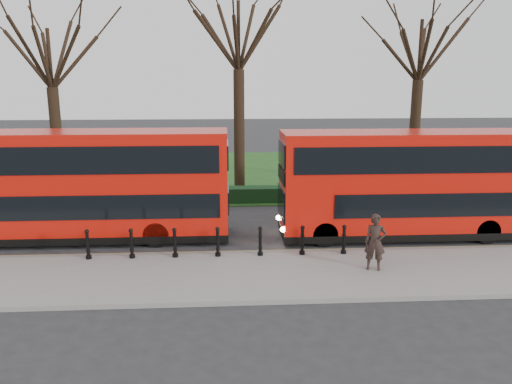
{
  "coord_description": "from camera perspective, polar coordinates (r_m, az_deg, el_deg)",
  "views": [
    {
      "loc": [
        1.26,
        -17.87,
        6.22
      ],
      "look_at": [
        2.37,
        0.5,
        2.0
      ],
      "focal_mm": 35.0,
      "sensor_mm": 36.0,
      "label": 1
    }
  ],
  "objects": [
    {
      "name": "bus_lead",
      "position": [
        20.27,
        -18.5,
        0.63
      ],
      "size": [
        10.69,
        2.46,
        4.25
      ],
      "color": "red",
      "rests_on": "ground"
    },
    {
      "name": "grass_verge",
      "position": [
        33.47,
        -5.55,
        2.2
      ],
      "size": [
        60.0,
        18.0,
        0.06
      ],
      "primitive_type": "cube",
      "color": "#1A4717",
      "rests_on": "ground"
    },
    {
      "name": "tree_right",
      "position": [
        29.93,
        18.31,
        15.82
      ],
      "size": [
        7.1,
        7.1,
        11.1
      ],
      "color": "black",
      "rests_on": "ground"
    },
    {
      "name": "pedestrian",
      "position": [
        16.52,
        13.47,
        -5.6
      ],
      "size": [
        0.77,
        0.6,
        1.85
      ],
      "primitive_type": "imported",
      "rotation": [
        0.0,
        0.0,
        -0.26
      ],
      "color": "#2D201C",
      "rests_on": "pavement"
    },
    {
      "name": "hedge",
      "position": [
        25.38,
        -6.2,
        -0.42
      ],
      "size": [
        60.0,
        0.9,
        0.8
      ],
      "primitive_type": "cube",
      "color": "black",
      "rests_on": "ground"
    },
    {
      "name": "tree_left",
      "position": [
        29.4,
        -22.57,
        14.6
      ],
      "size": [
        6.67,
        6.67,
        10.42
      ],
      "color": "black",
      "rests_on": "ground"
    },
    {
      "name": "pavement",
      "position": [
        16.14,
        -7.77,
        -9.59
      ],
      "size": [
        60.0,
        4.0,
        0.15
      ],
      "primitive_type": "cube",
      "color": "gray",
      "rests_on": "ground"
    },
    {
      "name": "tree_mid",
      "position": [
        28.0,
        -2.02,
        18.24
      ],
      "size": [
        7.76,
        7.76,
        12.13
      ],
      "color": "black",
      "rests_on": "ground"
    },
    {
      "name": "bollard_row",
      "position": [
        17.44,
        -4.39,
        -5.75
      ],
      "size": [
        9.03,
        0.15,
        1.0
      ],
      "color": "black",
      "rests_on": "pavement"
    },
    {
      "name": "bus_rear",
      "position": [
        20.59,
        17.65,
        0.8
      ],
      "size": [
        10.55,
        2.42,
        4.2
      ],
      "color": "red",
      "rests_on": "ground"
    },
    {
      "name": "kerb",
      "position": [
        18.0,
        -7.31,
        -7.16
      ],
      "size": [
        60.0,
        0.25,
        0.16
      ],
      "primitive_type": "cube",
      "color": "slate",
      "rests_on": "ground"
    },
    {
      "name": "ground",
      "position": [
        18.97,
        -7.11,
        -6.34
      ],
      "size": [
        120.0,
        120.0,
        0.0
      ],
      "primitive_type": "plane",
      "color": "#28282B",
      "rests_on": "ground"
    },
    {
      "name": "yellow_line_inner",
      "position": [
        18.49,
        -7.2,
        -6.83
      ],
      "size": [
        60.0,
        0.1,
        0.01
      ],
      "primitive_type": "cube",
      "color": "yellow",
      "rests_on": "ground"
    },
    {
      "name": "yellow_line_outer",
      "position": [
        18.31,
        -7.24,
        -7.04
      ],
      "size": [
        60.0,
        0.1,
        0.01
      ],
      "primitive_type": "cube",
      "color": "yellow",
      "rests_on": "ground"
    }
  ]
}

